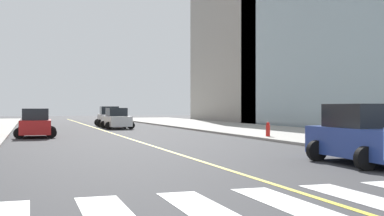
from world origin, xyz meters
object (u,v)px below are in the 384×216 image
Objects in this scene: car_white_fourth at (117,119)px; fire_hydrant at (268,129)px; car_blue_nearest at (365,136)px; car_silver_third at (109,117)px; car_red_second at (36,124)px.

fire_hydrant is at bearing 108.16° from car_white_fourth.
car_blue_nearest is 36.95m from car_silver_third.
car_red_second is 4.77× the size of fire_hydrant.
car_white_fourth is (-3.42, 30.88, -0.08)m from car_blue_nearest.
fire_hydrant is (3.08, 13.53, -0.39)m from car_blue_nearest.
car_silver_third is 5.21× the size of fire_hydrant.
car_silver_third is 1.08× the size of car_white_fourth.
car_blue_nearest is 22.14m from car_red_second.
car_white_fourth reaches higher than car_red_second.
car_silver_third reaches higher than fire_hydrant.
car_red_second is 14.88m from fire_hydrant.
car_red_second is at bearing 156.51° from fire_hydrant.
car_blue_nearest reaches higher than fire_hydrant.
fire_hydrant is (6.28, -23.28, -0.37)m from car_silver_third.
car_silver_third is (7.36, 17.35, 0.08)m from car_red_second.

